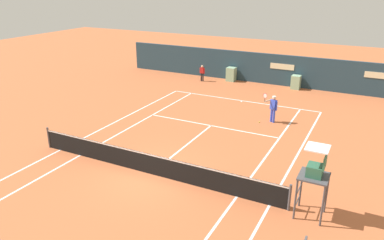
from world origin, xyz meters
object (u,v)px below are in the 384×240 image
(umpire_chair, at_px, (315,173))
(player_on_baseline, at_px, (273,107))
(tennis_ball_mid_court, at_px, (259,122))
(ball_kid_right_post, at_px, (202,72))

(umpire_chair, height_order, player_on_baseline, umpire_chair)
(player_on_baseline, height_order, tennis_ball_mid_court, player_on_baseline)
(umpire_chair, distance_m, ball_kid_right_post, 19.14)
(player_on_baseline, relative_size, ball_kid_right_post, 1.37)
(tennis_ball_mid_court, bearing_deg, umpire_chair, -61.55)
(umpire_chair, xyz_separation_m, tennis_ball_mid_court, (-4.40, 8.11, -1.69))
(umpire_chair, xyz_separation_m, ball_kid_right_post, (-11.55, 15.23, -0.95))
(umpire_chair, bearing_deg, ball_kid_right_post, 37.19)
(player_on_baseline, bearing_deg, umpire_chair, 137.31)
(umpire_chair, xyz_separation_m, player_on_baseline, (-3.76, 8.54, -0.75))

